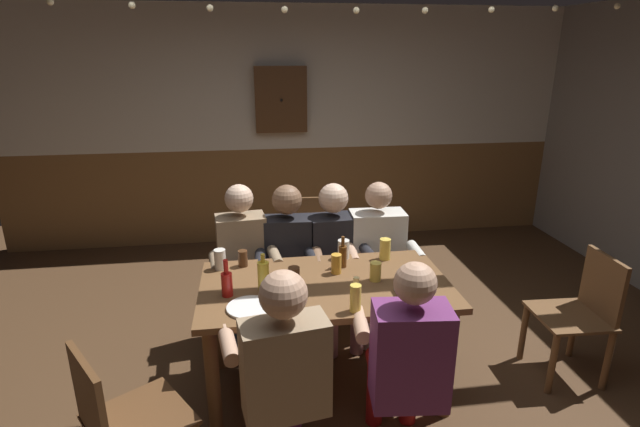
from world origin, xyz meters
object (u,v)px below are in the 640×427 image
object	(u,v)px
chair_empty_near_right	(122,423)
pint_glass_4	(220,259)
person_1	(288,258)
plate_0	(250,307)
pint_glass_1	(344,249)
person_0	(243,260)
person_5	(406,356)
pint_glass_7	(355,298)
pint_glass_5	(336,264)
chair_empty_far_end	(311,244)
table_candle	(356,284)
wall_dart_cabinet	(281,100)
person_4	(282,366)
pint_glass_3	(243,258)
dining_table	(325,301)
bottle_0	(227,283)
bottle_2	(343,255)
chair_empty_near_left	(581,312)
pint_glass_2	(294,278)
pint_glass_0	(385,249)
pint_glass_6	(375,272)
bottle_1	(264,277)
person_3	(378,252)
condiment_caddy	(408,289)
person_2	(335,255)

from	to	relation	value
chair_empty_near_right	pint_glass_4	distance (m)	1.17
person_1	plate_0	xyz separation A→B (m)	(-0.29, -0.90, 0.11)
pint_glass_1	pint_glass_4	distance (m)	0.84
plate_0	person_0	bearing A→B (deg)	92.82
person_5	pint_glass_7	bearing A→B (deg)	131.21
pint_glass_5	chair_empty_far_end	bearing A→B (deg)	90.36
table_candle	wall_dart_cabinet	distance (m)	2.95
person_4	pint_glass_3	distance (m)	1.02
person_5	pint_glass_3	distance (m)	1.29
person_5	plate_0	world-z (taller)	person_5
dining_table	table_candle	bearing A→B (deg)	-32.87
person_5	pint_glass_3	xyz separation A→B (m)	(-0.82, 0.98, 0.16)
person_4	bottle_0	world-z (taller)	person_4
person_5	bottle_2	size ratio (longest dim) A/B	5.68
person_4	pint_glass_5	size ratio (longest dim) A/B	9.42
chair_empty_near_left	pint_glass_1	bearing A→B (deg)	76.68
chair_empty_far_end	pint_glass_1	world-z (taller)	pint_glass_1
bottle_0	pint_glass_2	size ratio (longest dim) A/B	1.64
pint_glass_1	pint_glass_4	size ratio (longest dim) A/B	0.98
table_candle	plate_0	distance (m)	0.65
pint_glass_0	wall_dart_cabinet	xyz separation A→B (m)	(-0.53, 2.41, 0.79)
person_1	chair_empty_near_left	size ratio (longest dim) A/B	1.38
person_5	pint_glass_1	bearing A→B (deg)	103.52
bottle_2	pint_glass_6	distance (m)	0.28
pint_glass_2	wall_dart_cabinet	xyz separation A→B (m)	(0.13, 2.76, 0.79)
pint_glass_3	pint_glass_7	size ratio (longest dim) A/B	0.70
bottle_1	pint_glass_3	size ratio (longest dim) A/B	2.29
person_1	bottle_0	distance (m)	0.86
chair_empty_near_right	chair_empty_far_end	bearing A→B (deg)	117.76
chair_empty_near_left	pint_glass_0	xyz separation A→B (m)	(-1.27, 0.39, 0.37)
person_3	table_candle	world-z (taller)	person_3
chair_empty_near_right	pint_glass_4	world-z (taller)	pint_glass_4
person_1	plate_0	distance (m)	0.95
person_4	condiment_caddy	bearing A→B (deg)	21.51
chair_empty_near_left	condiment_caddy	xyz separation A→B (m)	(-1.26, -0.11, 0.32)
table_candle	pint_glass_4	distance (m)	0.92
chair_empty_far_end	pint_glass_5	world-z (taller)	pint_glass_5
chair_empty_far_end	pint_glass_3	world-z (taller)	pint_glass_3
person_0	pint_glass_3	size ratio (longest dim) A/B	11.17
person_3	pint_glass_0	world-z (taller)	person_3
dining_table	person_1	world-z (taller)	person_1
person_2	pint_glass_3	bearing A→B (deg)	20.88
table_candle	pint_glass_4	bearing A→B (deg)	152.96
person_0	pint_glass_1	bearing A→B (deg)	150.17
bottle_1	pint_glass_0	world-z (taller)	bottle_1
person_0	chair_empty_far_end	xyz separation A→B (m)	(0.60, 0.73, -0.20)
pint_glass_1	wall_dart_cabinet	xyz separation A→B (m)	(-0.25, 2.35, 0.80)
person_0	pint_glass_5	size ratio (longest dim) A/B	9.54
chair_empty_far_end	pint_glass_2	distance (m)	1.51
person_2	condiment_caddy	xyz separation A→B (m)	(0.29, -0.84, 0.13)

